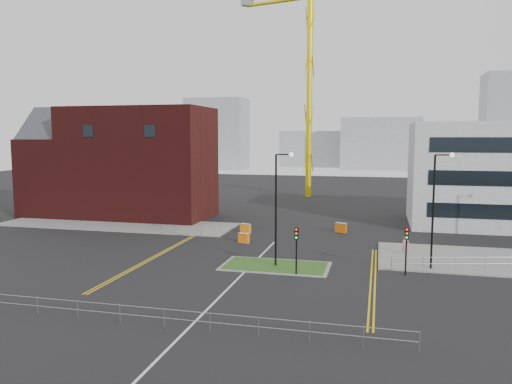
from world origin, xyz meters
TOP-DOWN VIEW (x-y plane):
  - ground at (0.00, 0.00)m, footprint 200.00×200.00m
  - pavement_left at (-20.00, 22.00)m, footprint 28.00×8.00m
  - island_kerb at (2.00, 8.00)m, footprint 8.60×4.60m
  - grass_island at (2.00, 8.00)m, footprint 8.00×4.00m
  - brick_building at (-22.97, 28.00)m, footprint 24.20×10.07m
  - tower_crane at (3.59, 53.59)m, footprint 51.63×13.97m
  - streetlamp_island at (2.22, 8.00)m, footprint 1.46×0.36m
  - streetlamp_right_near at (14.22, 10.00)m, footprint 1.46×0.36m
  - traffic_light_island at (4.00, 5.98)m, footprint 0.28×0.33m
  - traffic_light_right at (12.00, 7.98)m, footprint 0.28×0.33m
  - railing_front at (0.00, -6.00)m, footprint 24.05×0.05m
  - railing_left at (-11.00, 18.00)m, footprint 6.05×0.05m
  - centre_line at (0.00, 2.00)m, footprint 0.15×30.00m
  - yellow_left_a at (-9.00, 10.00)m, footprint 0.12×24.00m
  - yellow_left_b at (-8.70, 10.00)m, footprint 0.12×24.00m
  - yellow_right_a at (9.50, 6.00)m, footprint 0.12×20.00m
  - yellow_right_b at (9.80, 6.00)m, footprint 0.12×20.00m
  - skyline_a at (-40.00, 120.00)m, footprint 18.00×12.00m
  - skyline_b at (10.00, 130.00)m, footprint 24.00×12.00m
  - skyline_c at (45.00, 125.00)m, footprint 14.00×12.00m
  - skyline_d at (-8.00, 140.00)m, footprint 30.00×12.00m
  - pedestrian at (12.30, 14.73)m, footprint 0.66×0.47m
  - barrier_left at (-2.84, 16.00)m, footprint 1.20×0.76m
  - barrier_mid at (-4.00, 20.92)m, footprint 1.26×0.81m
  - barrier_right at (6.00, 23.69)m, footprint 1.31×0.87m

SIDE VIEW (x-z plane):
  - ground at x=0.00m, z-range 0.00..0.00m
  - centre_line at x=0.00m, z-range 0.00..0.01m
  - yellow_left_a at x=-9.00m, z-range 0.00..0.01m
  - yellow_left_b at x=-8.70m, z-range 0.00..0.01m
  - yellow_right_a at x=9.50m, z-range 0.00..0.01m
  - yellow_right_b at x=9.80m, z-range 0.00..0.01m
  - island_kerb at x=2.00m, z-range 0.00..0.08m
  - pavement_left at x=-20.00m, z-range 0.00..0.12m
  - grass_island at x=2.00m, z-range 0.00..0.12m
  - barrier_left at x=-2.84m, z-range 0.04..1.00m
  - barrier_mid at x=-4.00m, z-range 0.04..1.05m
  - barrier_right at x=6.00m, z-range 0.04..1.09m
  - railing_left at x=-11.00m, z-range 0.19..1.29m
  - railing_front at x=0.00m, z-range 0.23..1.33m
  - pedestrian at x=12.30m, z-range 0.00..1.68m
  - traffic_light_island at x=4.00m, z-range 0.74..4.39m
  - traffic_light_right at x=12.00m, z-range 0.74..4.39m
  - streetlamp_island at x=2.22m, z-range 0.82..10.00m
  - streetlamp_right_near at x=14.22m, z-range 0.82..10.00m
  - skyline_d at x=-8.00m, z-range 0.00..12.00m
  - brick_building at x=-22.97m, z-range -0.27..13.97m
  - skyline_b at x=10.00m, z-range 0.00..16.00m
  - skyline_a at x=-40.00m, z-range 0.00..22.00m
  - skyline_c at x=45.00m, z-range 0.00..28.00m
  - tower_crane at x=3.59m, z-range 7.31..45.83m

